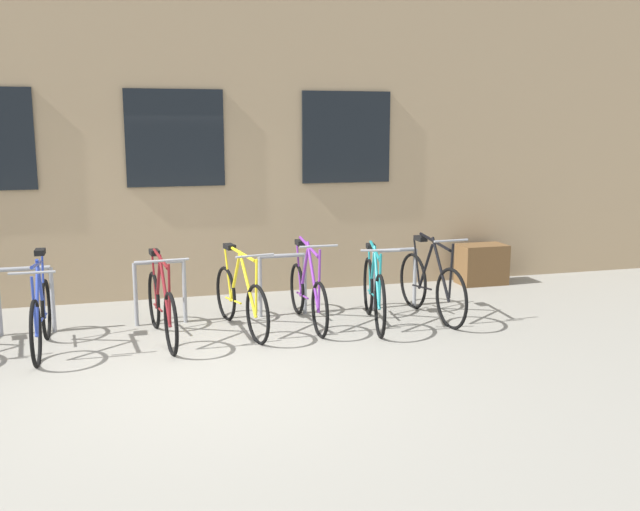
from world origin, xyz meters
TOP-DOWN VIEW (x-y plane):
  - ground_plane at (0.00, 0.00)m, footprint 42.00×42.00m
  - storefront_building at (0.00, 6.43)m, footprint 28.00×6.50m
  - bike_rack at (-0.34, 1.90)m, footprint 6.62×0.05m
  - bicycle_maroon at (-0.36, 1.27)m, footprint 0.44×1.77m
  - bicycle_purple at (1.37, 1.45)m, footprint 0.44×1.74m
  - bicycle_blue at (-1.61, 1.20)m, footprint 0.44×1.66m
  - bicycle_teal at (2.13, 1.22)m, footprint 0.52×1.72m
  - bicycle_black at (2.92, 1.33)m, footprint 0.44×1.75m
  - bicycle_yellow at (0.55, 1.39)m, footprint 0.48×1.74m
  - planter_box at (4.44, 2.85)m, footprint 0.70×0.44m

SIDE VIEW (x-z plane):
  - ground_plane at x=0.00m, z-range 0.00..0.00m
  - planter_box at x=4.44m, z-range 0.00..0.60m
  - bicycle_purple at x=1.37m, z-range -0.16..0.90m
  - bicycle_yellow at x=0.55m, z-range -0.12..0.87m
  - bicycle_maroon at x=-0.36m, z-range -0.13..0.89m
  - bicycle_blue at x=-1.61m, z-range -0.15..0.91m
  - bicycle_teal at x=2.13m, z-range -0.11..0.90m
  - bicycle_black at x=2.92m, z-range -0.14..0.93m
  - bike_rack at x=-0.34m, z-range 0.09..0.88m
  - storefront_building at x=0.00m, z-range 0.00..5.54m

